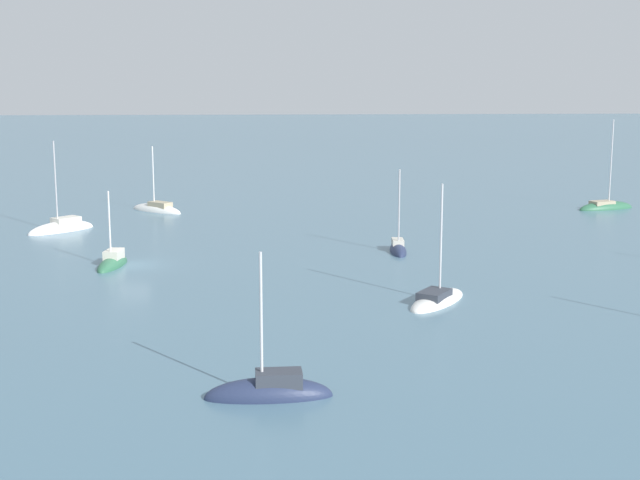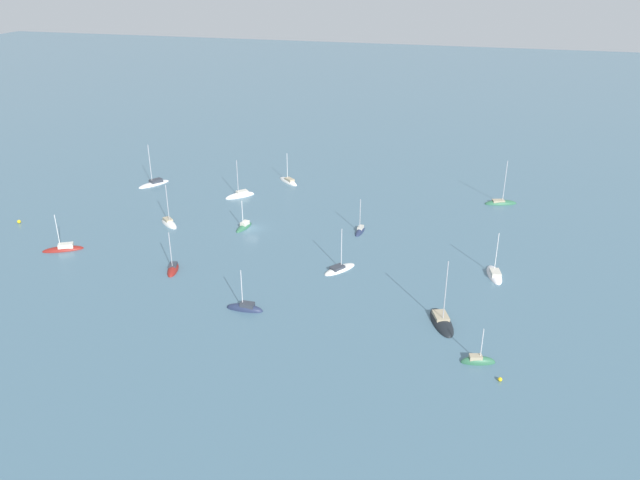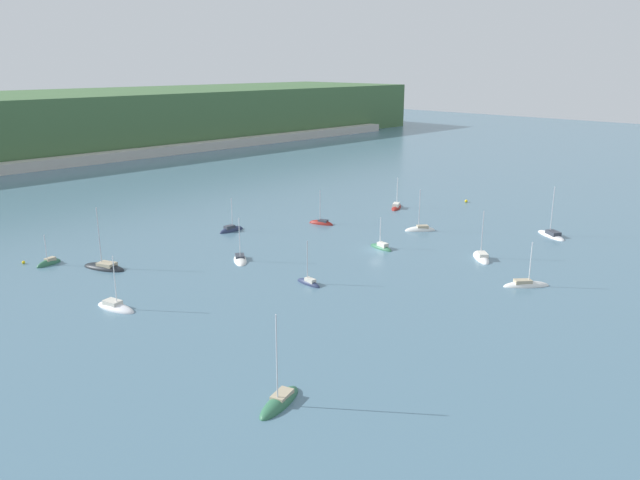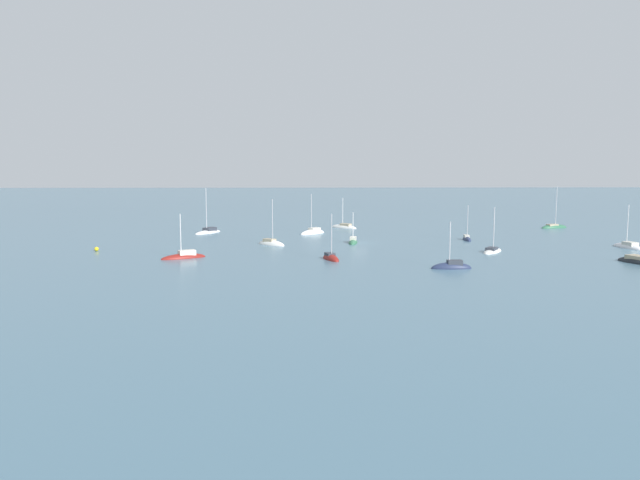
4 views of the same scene
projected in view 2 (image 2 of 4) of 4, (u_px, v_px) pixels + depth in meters
name	position (u px, v px, depth m)	size (l,w,h in m)	color
ground_plane	(252.00, 228.00, 129.02)	(600.00, 600.00, 0.00)	slate
sailboat_0	(288.00, 182.00, 155.35)	(6.93, 6.32, 8.14)	white
sailboat_1	(244.00, 227.00, 129.33)	(2.53, 5.88, 6.80)	#2D6647
sailboat_2	(442.00, 322.00, 95.87)	(5.74, 8.93, 11.72)	black
sailboat_3	(245.00, 309.00, 99.51)	(6.12, 1.97, 7.93)	#232D4C
sailboat_4	(494.00, 275.00, 110.04)	(3.85, 7.51, 8.80)	silver
sailboat_5	(360.00, 231.00, 127.47)	(1.69, 5.31, 7.91)	#232D4C
sailboat_6	(500.00, 203.00, 141.78)	(7.64, 4.44, 11.07)	#2D6647
sailboat_7	(173.00, 270.00, 112.00)	(3.46, 6.04, 8.39)	maroon
sailboat_8	(340.00, 269.00, 112.00)	(5.82, 7.01, 8.59)	white
sailboat_9	(63.00, 249.00, 119.52)	(7.62, 5.46, 8.14)	maroon
sailboat_10	(240.00, 196.00, 146.13)	(6.69, 6.74, 9.79)	white
sailboat_11	(169.00, 224.00, 131.07)	(6.23, 5.69, 9.77)	white
sailboat_12	(478.00, 362.00, 86.57)	(5.05, 2.65, 6.45)	#2D6647
sailboat_13	(154.00, 184.00, 153.73)	(6.48, 8.44, 10.82)	silver
mooring_buoy_0	(19.00, 222.00, 131.36)	(0.76, 0.76, 0.76)	yellow
mooring_buoy_1	(500.00, 379.00, 82.68)	(0.58, 0.58, 0.58)	yellow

